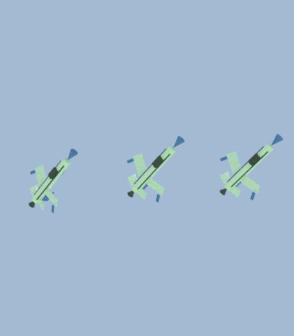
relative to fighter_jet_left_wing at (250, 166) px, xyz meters
The scene contains 3 objects.
fighter_jet_left_wing is the anchor object (origin of this frame).
fighter_jet_right_wing 17.93m from the fighter_jet_left_wing, behind, with size 11.96×12.68×7.54m.
fighter_jet_left_outer 37.89m from the fighter_jet_left_wing, behind, with size 11.96×12.82×8.18m.
Camera 1 is at (-5.22, -2.95, 1.74)m, focal length 59.14 mm.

